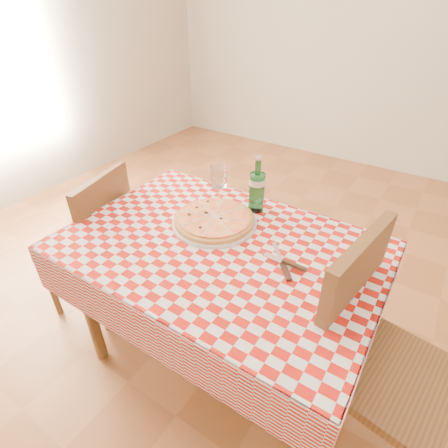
# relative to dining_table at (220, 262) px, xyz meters

# --- Properties ---
(dining_table) EXTENTS (1.20, 0.80, 0.75)m
(dining_table) POSITION_rel_dining_table_xyz_m (0.00, 0.00, 0.00)
(dining_table) COLOR brown
(dining_table) RESTS_ON ground
(tablecloth) EXTENTS (1.30, 0.90, 0.01)m
(tablecloth) POSITION_rel_dining_table_xyz_m (0.00, 0.00, 0.09)
(tablecloth) COLOR #A9120A
(tablecloth) RESTS_ON dining_table
(chair_near) EXTENTS (0.51, 0.51, 0.98)m
(chair_near) POSITION_rel_dining_table_xyz_m (0.65, 0.01, -0.10)
(chair_near) COLOR brown
(chair_near) RESTS_ON ground
(chair_far) EXTENTS (0.49, 0.49, 0.90)m
(chair_far) POSITION_rel_dining_table_xyz_m (-0.78, -0.05, -0.15)
(chair_far) COLOR brown
(chair_far) RESTS_ON ground
(pizza_plate) EXTENTS (0.48, 0.48, 0.05)m
(pizza_plate) POSITION_rel_dining_table_xyz_m (-0.11, 0.12, 0.12)
(pizza_plate) COLOR gold
(pizza_plate) RESTS_ON tablecloth
(water_bottle) EXTENTS (0.08, 0.08, 0.27)m
(water_bottle) POSITION_rel_dining_table_xyz_m (-0.01, 0.32, 0.23)
(water_bottle) COLOR #18612B
(water_bottle) RESTS_ON tablecloth
(wine_glass) EXTENTS (0.09, 0.09, 0.20)m
(wine_glass) POSITION_rel_dining_table_xyz_m (-0.19, 0.28, 0.20)
(wine_glass) COLOR white
(wine_glass) RESTS_ON tablecloth
(cutlery) EXTENTS (0.31, 0.29, 0.03)m
(cutlery) POSITION_rel_dining_table_xyz_m (0.27, 0.02, 0.11)
(cutlery) COLOR silver
(cutlery) RESTS_ON tablecloth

